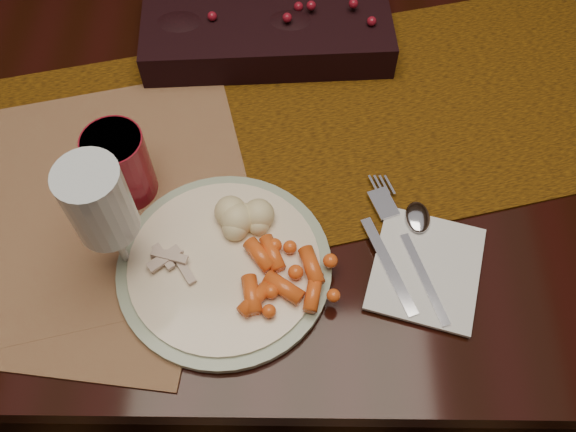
{
  "coord_description": "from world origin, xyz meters",
  "views": [
    {
      "loc": [
        0.03,
        -0.65,
        1.42
      ],
      "look_at": [
        0.02,
        -0.28,
        0.8
      ],
      "focal_mm": 38.0,
      "sensor_mm": 36.0,
      "label": 1
    }
  ],
  "objects_px": {
    "dining_table": "(277,207)",
    "baby_carrots": "(280,270)",
    "centerpiece": "(267,20)",
    "mashed_potatoes": "(244,214)",
    "turkey_shreds": "(168,263)",
    "red_cup": "(120,166)",
    "dinner_plate": "(224,266)",
    "wine_glass": "(109,224)",
    "napkin": "(426,268)",
    "placemat_main": "(31,242)"
  },
  "relations": [
    {
      "from": "dining_table",
      "to": "baby_carrots",
      "type": "distance_m",
      "value": 0.53
    },
    {
      "from": "centerpiece",
      "to": "mashed_potatoes",
      "type": "bearing_deg",
      "value": -93.04
    },
    {
      "from": "turkey_shreds",
      "to": "red_cup",
      "type": "relative_size",
      "value": 0.71
    },
    {
      "from": "dining_table",
      "to": "dinner_plate",
      "type": "relative_size",
      "value": 6.9
    },
    {
      "from": "mashed_potatoes",
      "to": "wine_glass",
      "type": "height_order",
      "value": "wine_glass"
    },
    {
      "from": "dining_table",
      "to": "napkin",
      "type": "distance_m",
      "value": 0.54
    },
    {
      "from": "placemat_main",
      "to": "baby_carrots",
      "type": "height_order",
      "value": "baby_carrots"
    },
    {
      "from": "mashed_potatoes",
      "to": "red_cup",
      "type": "xyz_separation_m",
      "value": [
        -0.16,
        0.06,
        0.02
      ]
    },
    {
      "from": "centerpiece",
      "to": "red_cup",
      "type": "xyz_separation_m",
      "value": [
        -0.17,
        -0.28,
        0.02
      ]
    },
    {
      "from": "turkey_shreds",
      "to": "napkin",
      "type": "distance_m",
      "value": 0.31
    },
    {
      "from": "dining_table",
      "to": "turkey_shreds",
      "type": "height_order",
      "value": "turkey_shreds"
    },
    {
      "from": "centerpiece",
      "to": "red_cup",
      "type": "relative_size",
      "value": 3.56
    },
    {
      "from": "placemat_main",
      "to": "turkey_shreds",
      "type": "bearing_deg",
      "value": -6.16
    },
    {
      "from": "red_cup",
      "to": "placemat_main",
      "type": "bearing_deg",
      "value": -144.83
    },
    {
      "from": "red_cup",
      "to": "wine_glass",
      "type": "distance_m",
      "value": 0.12
    },
    {
      "from": "dinner_plate",
      "to": "mashed_potatoes",
      "type": "bearing_deg",
      "value": 68.29
    },
    {
      "from": "wine_glass",
      "to": "mashed_potatoes",
      "type": "bearing_deg",
      "value": 19.12
    },
    {
      "from": "napkin",
      "to": "turkey_shreds",
      "type": "bearing_deg",
      "value": -163.08
    },
    {
      "from": "centerpiece",
      "to": "placemat_main",
      "type": "bearing_deg",
      "value": -128.43
    },
    {
      "from": "napkin",
      "to": "placemat_main",
      "type": "bearing_deg",
      "value": -168.23
    },
    {
      "from": "centerpiece",
      "to": "mashed_potatoes",
      "type": "relative_size",
      "value": 5.15
    },
    {
      "from": "dinner_plate",
      "to": "napkin",
      "type": "relative_size",
      "value": 1.77
    },
    {
      "from": "baby_carrots",
      "to": "wine_glass",
      "type": "height_order",
      "value": "wine_glass"
    },
    {
      "from": "dining_table",
      "to": "dinner_plate",
      "type": "bearing_deg",
      "value": -99.16
    },
    {
      "from": "baby_carrots",
      "to": "mashed_potatoes",
      "type": "relative_size",
      "value": 1.49
    },
    {
      "from": "placemat_main",
      "to": "napkin",
      "type": "xyz_separation_m",
      "value": [
        0.49,
        -0.03,
        0.0
      ]
    },
    {
      "from": "dinner_plate",
      "to": "placemat_main",
      "type": "bearing_deg",
      "value": 171.83
    },
    {
      "from": "mashed_potatoes",
      "to": "red_cup",
      "type": "height_order",
      "value": "red_cup"
    },
    {
      "from": "dining_table",
      "to": "napkin",
      "type": "bearing_deg",
      "value": -59.03
    },
    {
      "from": "dining_table",
      "to": "turkey_shreds",
      "type": "distance_m",
      "value": 0.53
    },
    {
      "from": "mashed_potatoes",
      "to": "napkin",
      "type": "xyz_separation_m",
      "value": [
        0.22,
        -0.06,
        -0.03
      ]
    },
    {
      "from": "mashed_potatoes",
      "to": "turkey_shreds",
      "type": "relative_size",
      "value": 0.97
    },
    {
      "from": "dinner_plate",
      "to": "baby_carrots",
      "type": "relative_size",
      "value": 2.43
    },
    {
      "from": "turkey_shreds",
      "to": "wine_glass",
      "type": "xyz_separation_m",
      "value": [
        -0.06,
        0.01,
        0.07
      ]
    },
    {
      "from": "baby_carrots",
      "to": "turkey_shreds",
      "type": "relative_size",
      "value": 1.45
    },
    {
      "from": "dinner_plate",
      "to": "baby_carrots",
      "type": "height_order",
      "value": "baby_carrots"
    },
    {
      "from": "wine_glass",
      "to": "baby_carrots",
      "type": "bearing_deg",
      "value": -6.59
    },
    {
      "from": "dining_table",
      "to": "red_cup",
      "type": "height_order",
      "value": "red_cup"
    },
    {
      "from": "mashed_potatoes",
      "to": "baby_carrots",
      "type": "bearing_deg",
      "value": -57.67
    },
    {
      "from": "baby_carrots",
      "to": "dinner_plate",
      "type": "bearing_deg",
      "value": 168.2
    },
    {
      "from": "napkin",
      "to": "dinner_plate",
      "type": "bearing_deg",
      "value": -163.96
    },
    {
      "from": "mashed_potatoes",
      "to": "napkin",
      "type": "bearing_deg",
      "value": -14.02
    },
    {
      "from": "placemat_main",
      "to": "dining_table",
      "type": "bearing_deg",
      "value": 50.33
    },
    {
      "from": "mashed_potatoes",
      "to": "wine_glass",
      "type": "xyz_separation_m",
      "value": [
        -0.14,
        -0.05,
        0.06
      ]
    },
    {
      "from": "dining_table",
      "to": "mashed_potatoes",
      "type": "relative_size",
      "value": 25.1
    },
    {
      "from": "centerpiece",
      "to": "dinner_plate",
      "type": "relative_size",
      "value": 1.42
    },
    {
      "from": "turkey_shreds",
      "to": "wine_glass",
      "type": "distance_m",
      "value": 0.09
    },
    {
      "from": "placemat_main",
      "to": "centerpiece",
      "type": "bearing_deg",
      "value": 57.97
    },
    {
      "from": "placemat_main",
      "to": "baby_carrots",
      "type": "distance_m",
      "value": 0.32
    },
    {
      "from": "wine_glass",
      "to": "dining_table",
      "type": "bearing_deg",
      "value": 61.44
    }
  ]
}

